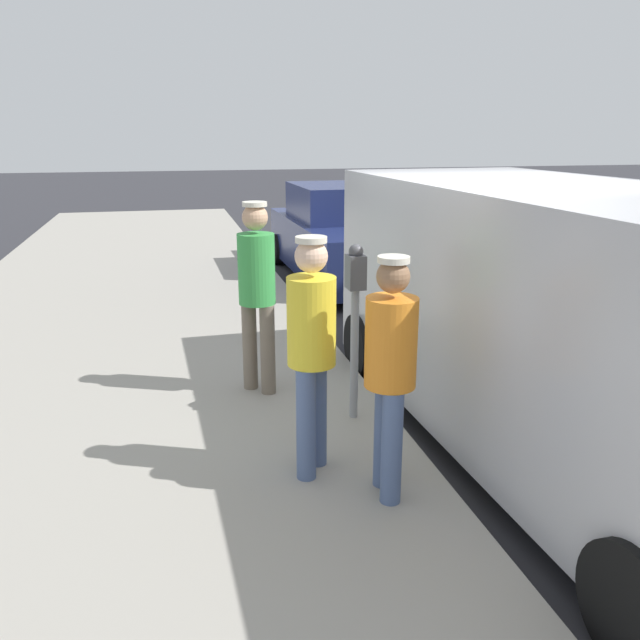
{
  "coord_description": "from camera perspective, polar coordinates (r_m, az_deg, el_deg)",
  "views": [
    {
      "loc": [
        2.83,
        5.02,
        2.55
      ],
      "look_at": [
        1.65,
        0.07,
        1.05
      ],
      "focal_mm": 36.14,
      "sensor_mm": 36.0,
      "label": 1
    }
  ],
  "objects": [
    {
      "name": "parking_meter_near",
      "position": [
        5.35,
        3.13,
        1.56
      ],
      "size": [
        0.14,
        0.18,
        1.52
      ],
      "color": "gray",
      "rests_on": "sidewalk_slab"
    },
    {
      "name": "pedestrian_in_yellow",
      "position": [
        4.46,
        -0.76,
        -1.95
      ],
      "size": [
        0.34,
        0.34,
        1.73
      ],
      "color": "#4C608C",
      "rests_on": "sidewalk_slab"
    },
    {
      "name": "pedestrian_in_green",
      "position": [
        5.95,
        -5.61,
        3.11
      ],
      "size": [
        0.34,
        0.34,
        1.8
      ],
      "color": "#726656",
      "rests_on": "sidewalk_slab"
    },
    {
      "name": "parked_sedan_behind",
      "position": [
        11.44,
        2.12,
        7.33
      ],
      "size": [
        2.01,
        4.43,
        1.65
      ],
      "color": "navy",
      "rests_on": "ground"
    },
    {
      "name": "sidewalk_slab",
      "position": [
        5.64,
        -19.13,
        -10.61
      ],
      "size": [
        5.0,
        32.0,
        0.15
      ],
      "primitive_type": "cube",
      "color": "#9E998E",
      "rests_on": "ground"
    },
    {
      "name": "ground_plane",
      "position": [
        6.3,
        14.76,
        -8.04
      ],
      "size": [
        80.0,
        80.0,
        0.0
      ],
      "primitive_type": "plane",
      "color": "#2D2D33"
    },
    {
      "name": "parked_van",
      "position": [
        5.35,
        21.05,
        0.18
      ],
      "size": [
        2.28,
        5.27,
        2.15
      ],
      "color": "#BCBCC1",
      "rests_on": "ground"
    },
    {
      "name": "pedestrian_in_orange",
      "position": [
        4.21,
        6.24,
        -3.88
      ],
      "size": [
        0.34,
        0.36,
        1.65
      ],
      "color": "#4C608C",
      "rests_on": "sidewalk_slab"
    }
  ]
}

